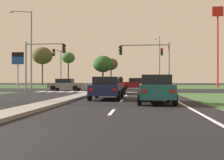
# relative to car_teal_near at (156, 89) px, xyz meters

# --- Properties ---
(ground_plane) EXTENTS (200.00, 200.00, 0.00)m
(ground_plane) POSITION_rel_car_teal_near_xyz_m (-5.47, 19.84, -0.79)
(ground_plane) COLOR black
(grass_verge_far_left) EXTENTS (35.00, 35.00, 0.01)m
(grass_verge_far_left) POSITION_rel_car_teal_near_xyz_m (-30.97, 44.34, -0.79)
(grass_verge_far_left) COLOR #2D4C28
(grass_verge_far_left) RESTS_ON ground
(median_island_near) EXTENTS (1.20, 22.00, 0.14)m
(median_island_near) POSITION_rel_car_teal_near_xyz_m (-5.47, 0.84, -0.72)
(median_island_near) COLOR gray
(median_island_near) RESTS_ON ground
(median_island_far) EXTENTS (1.20, 36.00, 0.14)m
(median_island_far) POSITION_rel_car_teal_near_xyz_m (-5.47, 44.84, -0.72)
(median_island_far) COLOR #ADA89E
(median_island_far) RESTS_ON ground
(lane_dash_near) EXTENTS (0.14, 2.00, 0.01)m
(lane_dash_near) POSITION_rel_car_teal_near_xyz_m (-1.97, -4.45, -0.79)
(lane_dash_near) COLOR silver
(lane_dash_near) RESTS_ON ground
(lane_dash_second) EXTENTS (0.14, 2.00, 0.01)m
(lane_dash_second) POSITION_rel_car_teal_near_xyz_m (-1.97, 1.55, -0.79)
(lane_dash_second) COLOR silver
(lane_dash_second) RESTS_ON ground
(lane_dash_third) EXTENTS (0.14, 2.00, 0.01)m
(lane_dash_third) POSITION_rel_car_teal_near_xyz_m (-1.97, 7.55, -0.79)
(lane_dash_third) COLOR silver
(lane_dash_third) RESTS_ON ground
(lane_dash_fourth) EXTENTS (0.14, 2.00, 0.01)m
(lane_dash_fourth) POSITION_rel_car_teal_near_xyz_m (-1.97, 13.55, -0.79)
(lane_dash_fourth) COLOR silver
(lane_dash_fourth) RESTS_ON ground
(edge_line_right) EXTENTS (0.14, 24.00, 0.01)m
(edge_line_right) POSITION_rel_car_teal_near_xyz_m (1.38, 1.84, -0.79)
(edge_line_right) COLOR silver
(edge_line_right) RESTS_ON ground
(stop_bar_near) EXTENTS (6.40, 0.50, 0.01)m
(stop_bar_near) POSITION_rel_car_teal_near_xyz_m (-1.67, 12.84, -0.79)
(stop_bar_near) COLOR silver
(stop_bar_near) RESTS_ON ground
(crosswalk_bar_near) EXTENTS (0.70, 2.80, 0.01)m
(crosswalk_bar_near) POSITION_rel_car_teal_near_xyz_m (-11.87, 14.64, -0.79)
(crosswalk_bar_near) COLOR silver
(crosswalk_bar_near) RESTS_ON ground
(crosswalk_bar_second) EXTENTS (0.70, 2.80, 0.01)m
(crosswalk_bar_second) POSITION_rel_car_teal_near_xyz_m (-10.72, 14.64, -0.79)
(crosswalk_bar_second) COLOR silver
(crosswalk_bar_second) RESTS_ON ground
(crosswalk_bar_third) EXTENTS (0.70, 2.80, 0.01)m
(crosswalk_bar_third) POSITION_rel_car_teal_near_xyz_m (-9.57, 14.64, -0.79)
(crosswalk_bar_third) COLOR silver
(crosswalk_bar_third) RESTS_ON ground
(crosswalk_bar_fourth) EXTENTS (0.70, 2.80, 0.01)m
(crosswalk_bar_fourth) POSITION_rel_car_teal_near_xyz_m (-8.42, 14.64, -0.79)
(crosswalk_bar_fourth) COLOR silver
(crosswalk_bar_fourth) RESTS_ON ground
(crosswalk_bar_fifth) EXTENTS (0.70, 2.80, 0.01)m
(crosswalk_bar_fifth) POSITION_rel_car_teal_near_xyz_m (-7.27, 14.64, -0.79)
(crosswalk_bar_fifth) COLOR silver
(crosswalk_bar_fifth) RESTS_ON ground
(crosswalk_bar_sixth) EXTENTS (0.70, 2.80, 0.01)m
(crosswalk_bar_sixth) POSITION_rel_car_teal_near_xyz_m (-6.12, 14.64, -0.79)
(crosswalk_bar_sixth) COLOR silver
(crosswalk_bar_sixth) RESTS_ON ground
(crosswalk_bar_seventh) EXTENTS (0.70, 2.80, 0.01)m
(crosswalk_bar_seventh) POSITION_rel_car_teal_near_xyz_m (-4.97, 14.64, -0.79)
(crosswalk_bar_seventh) COLOR silver
(crosswalk_bar_seventh) RESTS_ON ground
(crosswalk_bar_eighth) EXTENTS (0.70, 2.80, 0.01)m
(crosswalk_bar_eighth) POSITION_rel_car_teal_near_xyz_m (-3.82, 14.64, -0.79)
(crosswalk_bar_eighth) COLOR silver
(crosswalk_bar_eighth) RESTS_ON ground
(car_teal_near) EXTENTS (1.97, 4.27, 1.55)m
(car_teal_near) POSITION_rel_car_teal_near_xyz_m (0.00, 0.00, 0.00)
(car_teal_near) COLOR #19565B
(car_teal_near) RESTS_ON ground
(car_white_second) EXTENTS (2.01, 4.36, 1.56)m
(car_white_second) POSITION_rel_car_teal_near_xyz_m (-7.73, 33.78, 0.00)
(car_white_second) COLOR silver
(car_white_second) RESTS_ON ground
(car_black_third) EXTENTS (1.99, 4.38, 1.46)m
(car_black_third) POSITION_rel_car_teal_near_xyz_m (-7.89, 42.79, -0.04)
(car_black_third) COLOR black
(car_black_third) RESTS_ON ground
(car_navy_fourth) EXTENTS (2.02, 4.38, 1.49)m
(car_navy_fourth) POSITION_rel_car_teal_near_xyz_m (-3.05, 2.90, -0.03)
(car_navy_fourth) COLOR #161E47
(car_navy_fourth) RESTS_ON ground
(car_maroon_fifth) EXTENTS (4.60, 1.98, 1.59)m
(car_maroon_fifth) POSITION_rel_car_teal_near_xyz_m (-1.30, 21.47, 0.02)
(car_maroon_fifth) COLOR maroon
(car_maroon_fifth) RESTS_ON ground
(car_red_sixth) EXTENTS (2.04, 4.15, 1.60)m
(car_red_sixth) POSITION_rel_car_teal_near_xyz_m (-3.27, 10.64, 0.02)
(car_red_sixth) COLOR #A31919
(car_red_sixth) RESTS_ON ground
(car_grey_seventh) EXTENTS (4.43, 2.05, 1.48)m
(car_grey_seventh) POSITION_rel_car_teal_near_xyz_m (-10.14, 18.63, -0.03)
(car_grey_seventh) COLOR slate
(car_grey_seventh) RESTS_ON ground
(traffic_signal_far_left) EXTENTS (0.32, 3.92, 6.01)m
(traffic_signal_far_left) POSITION_rel_car_teal_near_xyz_m (-13.07, 25.11, 3.28)
(traffic_signal_far_left) COLOR gray
(traffic_signal_far_left) RESTS_ON ground
(traffic_signal_near_left) EXTENTS (4.54, 0.32, 5.43)m
(traffic_signal_near_left) POSITION_rel_car_teal_near_xyz_m (-11.41, 13.24, 2.95)
(traffic_signal_near_left) COLOR gray
(traffic_signal_near_left) RESTS_ON ground
(traffic_signal_far_right) EXTENTS (0.32, 4.70, 5.89)m
(traffic_signal_far_right) POSITION_rel_car_teal_near_xyz_m (2.13, 24.79, 3.26)
(traffic_signal_far_right) COLOR gray
(traffic_signal_far_right) RESTS_ON ground
(traffic_signal_near_right) EXTENTS (5.28, 0.32, 5.17)m
(traffic_signal_near_right) POSITION_rel_car_teal_near_xyz_m (0.12, 13.24, 2.83)
(traffic_signal_near_right) COLOR gray
(traffic_signal_near_right) RESTS_ON ground
(street_lamp_second) EXTENTS (2.54, 0.89, 9.48)m
(street_lamp_second) POSITION_rel_car_teal_near_xyz_m (-13.87, 16.07, 4.52)
(street_lamp_second) COLOR gray
(street_lamp_second) RESTS_ON ground
(street_lamp_third) EXTENTS (1.03, 2.11, 9.19)m
(street_lamp_third) POSITION_rel_car_teal_near_xyz_m (2.65, 34.69, 4.35)
(street_lamp_third) COLOR gray
(street_lamp_third) RESTS_ON ground
(pedestrian_at_median) EXTENTS (0.34, 0.34, 1.87)m
(pedestrian_at_median) POSITION_rel_car_teal_near_xyz_m (-5.58, 33.40, 0.49)
(pedestrian_at_median) COLOR #335184
(pedestrian_at_median) RESTS_ON median_island_far
(fastfood_pole_sign) EXTENTS (1.80, 0.40, 13.63)m
(fastfood_pole_sign) POSITION_rel_car_teal_near_xyz_m (12.18, 32.03, 8.98)
(fastfood_pole_sign) COLOR red
(fastfood_pole_sign) RESTS_ON ground
(fuel_price_totem) EXTENTS (1.80, 0.24, 5.49)m
(fuel_price_totem) POSITION_rel_car_teal_near_xyz_m (-18.97, 24.07, 3.21)
(fuel_price_totem) COLOR silver
(fuel_price_totem) RESTS_ON ground
(treeline_near) EXTENTS (5.53, 5.53, 10.43)m
(treeline_near) POSITION_rel_car_teal_near_xyz_m (-27.27, 57.25, 7.26)
(treeline_near) COLOR #423323
(treeline_near) RESTS_ON ground
(treeline_second) EXTENTS (3.33, 3.33, 8.51)m
(treeline_second) POSITION_rel_car_teal_near_xyz_m (-18.89, 52.98, 6.22)
(treeline_second) COLOR #423323
(treeline_second) RESTS_ON ground
(treeline_third) EXTENTS (4.88, 4.88, 7.48)m
(treeline_third) POSITION_rel_car_teal_near_xyz_m (-9.94, 52.55, 4.59)
(treeline_third) COLOR #423323
(treeline_third) RESTS_ON ground
(treeline_fourth) EXTENTS (3.55, 3.55, 6.96)m
(treeline_fourth) POSITION_rel_car_teal_near_xyz_m (-8.06, 54.20, 4.62)
(treeline_fourth) COLOR #423323
(treeline_fourth) RESTS_ON ground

